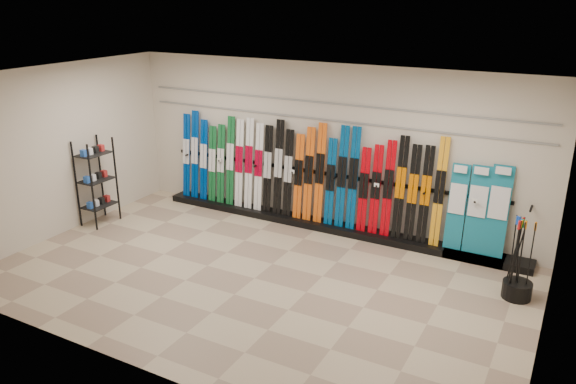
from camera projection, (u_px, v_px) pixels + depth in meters
The scene contains 13 objects.
floor at pixel (255, 278), 8.59m from camera, with size 8.00×8.00×0.00m, color gray.
back_wall at pixel (325, 147), 10.16m from camera, with size 8.00×8.00×0.00m, color beige.
left_wall at pixel (60, 151), 9.88m from camera, with size 5.00×5.00×0.00m, color beige.
right_wall at pixel (555, 240), 6.29m from camera, with size 5.00×5.00×0.00m, color beige.
ceiling at pixel (250, 81), 7.59m from camera, with size 8.00×8.00×0.00m, color silver.
ski_rack_base at pixel (330, 226), 10.36m from camera, with size 8.00×0.40×0.12m, color black.
skis at pixel (299, 174), 10.38m from camera, with size 5.37×0.20×1.84m.
snowboards at pixel (478, 210), 9.01m from camera, with size 0.95×0.23×1.49m.
accessory_rack at pixel (97, 182), 10.43m from camera, with size 0.40×0.60×1.63m, color black.
pole_bin at pixel (517, 290), 8.00m from camera, with size 0.41×0.41×0.25m, color black.
ski_poles at pixel (517, 258), 7.86m from camera, with size 0.32×0.27×1.18m.
slatwall_rail_0 at pixel (325, 120), 9.98m from camera, with size 7.60×0.02×0.03m, color gray.
slatwall_rail_1 at pixel (326, 103), 9.88m from camera, with size 7.60×0.02×0.03m, color gray.
Camera 1 is at (4.10, -6.49, 4.11)m, focal length 35.00 mm.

